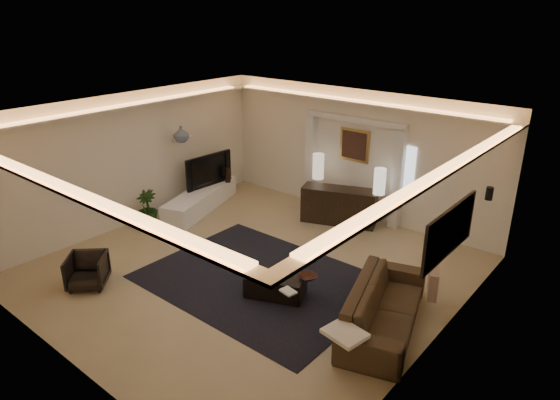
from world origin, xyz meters
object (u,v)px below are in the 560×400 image
Objects in this scene: console at (339,206)px; sofa at (384,307)px; armchair at (87,271)px; coffee_table at (276,285)px.

sofa is (2.68, -2.84, -0.05)m from console.
armchair is (-4.54, -2.23, -0.05)m from sofa.
console reaches higher than coffee_table.
console is at bearing 26.56° from armchair.
console is 3.90m from sofa.
sofa reaches higher than armchair.
console is at bearing 25.99° from sofa.
sofa reaches higher than coffee_table.
console reaches higher than sofa.
coffee_table is 3.29m from armchair.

